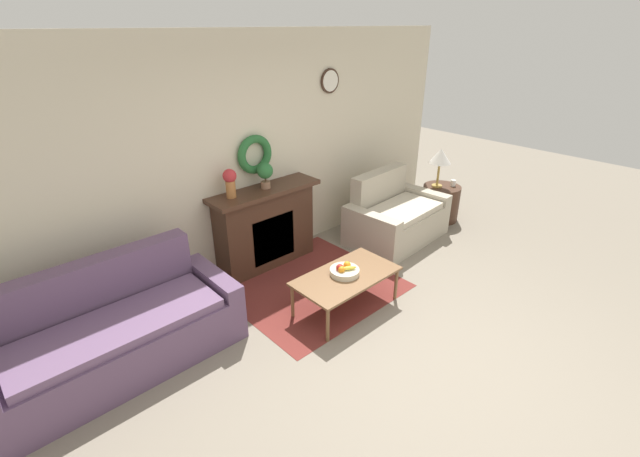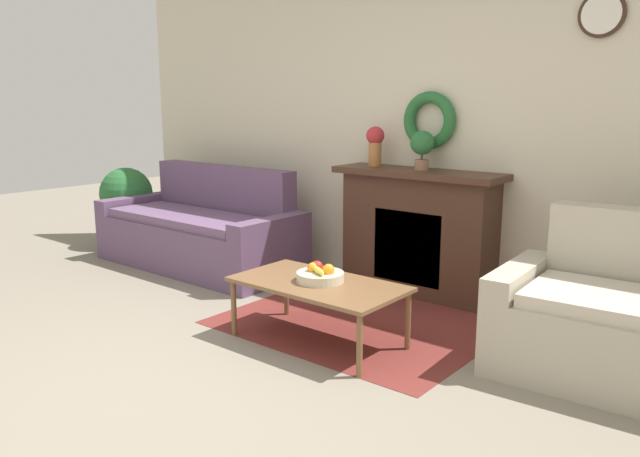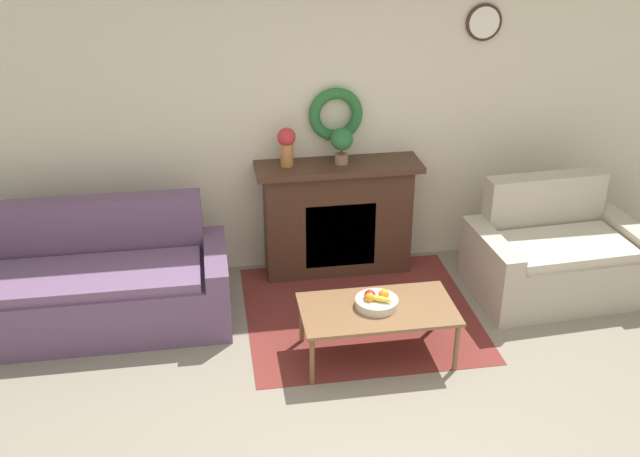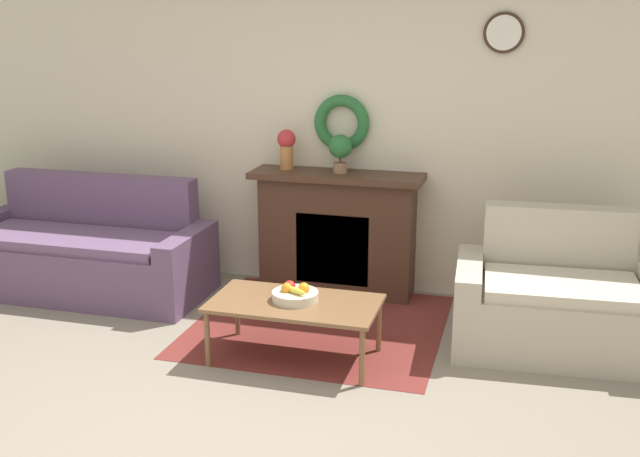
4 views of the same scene
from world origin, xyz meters
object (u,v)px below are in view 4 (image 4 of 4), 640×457
at_px(fruit_bowl, 295,294).
at_px(vase_on_mantel_left, 287,146).
at_px(fireplace, 337,232).
at_px(coffee_table, 295,306).
at_px(couch_left, 85,253).
at_px(potted_plant_on_mantel, 340,149).
at_px(loveseat_right, 558,303).

bearing_deg(fruit_bowl, vase_on_mantel_left, 110.03).
distance_m(fireplace, coffee_table, 1.32).
distance_m(couch_left, coffee_table, 2.20).
distance_m(coffee_table, vase_on_mantel_left, 1.63).
height_order(fruit_bowl, potted_plant_on_mantel, potted_plant_on_mantel).
xyz_separation_m(couch_left, vase_on_mantel_left, (1.58, 0.54, 0.87)).
bearing_deg(fruit_bowl, potted_plant_on_mantel, 90.93).
xyz_separation_m(vase_on_mantel_left, potted_plant_on_mantel, (0.45, -0.02, 0.00)).
relative_size(loveseat_right, coffee_table, 1.29).
height_order(couch_left, loveseat_right, couch_left).
height_order(loveseat_right, coffee_table, loveseat_right).
bearing_deg(potted_plant_on_mantel, couch_left, -165.58).
xyz_separation_m(fruit_bowl, vase_on_mantel_left, (-0.47, 1.29, 0.75)).
xyz_separation_m(coffee_table, vase_on_mantel_left, (-0.48, 1.32, 0.82)).
relative_size(couch_left, potted_plant_on_mantel, 6.77).
bearing_deg(vase_on_mantel_left, coffee_table, -70.09).
height_order(loveseat_right, vase_on_mantel_left, vase_on_mantel_left).
relative_size(fireplace, fruit_bowl, 4.51).
bearing_deg(couch_left, vase_on_mantel_left, 18.94).
height_order(loveseat_right, fruit_bowl, loveseat_right).
bearing_deg(potted_plant_on_mantel, coffee_table, -88.83).
bearing_deg(potted_plant_on_mantel, fireplace, 151.29).
relative_size(coffee_table, potted_plant_on_mantel, 3.63).
bearing_deg(fireplace, loveseat_right, -20.33).
bearing_deg(fireplace, couch_left, -165.02).
xyz_separation_m(fireplace, couch_left, (-2.00, -0.54, -0.19)).
distance_m(loveseat_right, fruit_bowl, 1.80).
relative_size(fruit_bowl, vase_on_mantel_left, 0.95).
distance_m(fireplace, couch_left, 2.08).
relative_size(coffee_table, fruit_bowl, 3.61).
bearing_deg(vase_on_mantel_left, loveseat_right, -16.68).
bearing_deg(fireplace, fruit_bowl, -87.91).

